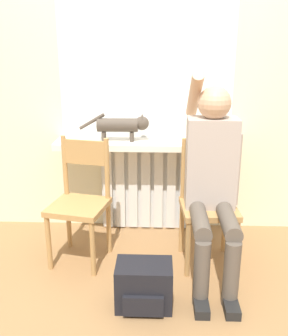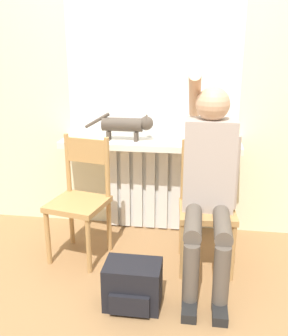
{
  "view_description": "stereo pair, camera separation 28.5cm",
  "coord_description": "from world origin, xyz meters",
  "px_view_note": "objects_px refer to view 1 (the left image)",
  "views": [
    {
      "loc": [
        0.1,
        -1.97,
        1.57
      ],
      "look_at": [
        0.0,
        0.73,
        0.68
      ],
      "focal_mm": 42.0,
      "sensor_mm": 36.0,
      "label": 1
    },
    {
      "loc": [
        0.39,
        -1.95,
        1.57
      ],
      "look_at": [
        0.0,
        0.73,
        0.68
      ],
      "focal_mm": 42.0,
      "sensor_mm": 36.0,
      "label": 2
    }
  ],
  "objects_px": {
    "chair_left": "(80,200)",
    "cat": "(123,125)",
    "chair_right": "(208,202)",
    "person": "(213,174)",
    "backpack": "(144,286)"
  },
  "relations": [
    {
      "from": "chair_left",
      "to": "cat",
      "type": "bearing_deg",
      "value": 69.11
    },
    {
      "from": "chair_left",
      "to": "chair_right",
      "type": "distance_m",
      "value": 0.92
    },
    {
      "from": "chair_right",
      "to": "cat",
      "type": "xyz_separation_m",
      "value": [
        -0.64,
        0.43,
        0.47
      ]
    },
    {
      "from": "chair_left",
      "to": "chair_right",
      "type": "xyz_separation_m",
      "value": [
        0.92,
        0.0,
        0.0
      ]
    },
    {
      "from": "chair_left",
      "to": "backpack",
      "type": "relative_size",
      "value": 2.63
    },
    {
      "from": "chair_right",
      "to": "cat",
      "type": "relative_size",
      "value": 1.63
    },
    {
      "from": "cat",
      "to": "chair_left",
      "type": "bearing_deg",
      "value": -123.14
    },
    {
      "from": "chair_left",
      "to": "chair_right",
      "type": "relative_size",
      "value": 1.0
    },
    {
      "from": "backpack",
      "to": "person",
      "type": "bearing_deg",
      "value": 44.2
    },
    {
      "from": "person",
      "to": "backpack",
      "type": "height_order",
      "value": "person"
    },
    {
      "from": "chair_left",
      "to": "person",
      "type": "distance_m",
      "value": 0.96
    },
    {
      "from": "chair_left",
      "to": "cat",
      "type": "distance_m",
      "value": 0.69
    },
    {
      "from": "person",
      "to": "cat",
      "type": "xyz_separation_m",
      "value": [
        -0.64,
        0.55,
        0.21
      ]
    },
    {
      "from": "person",
      "to": "backpack",
      "type": "distance_m",
      "value": 0.84
    },
    {
      "from": "cat",
      "to": "backpack",
      "type": "xyz_separation_m",
      "value": [
        0.2,
        -0.97,
        -0.79
      ]
    }
  ]
}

